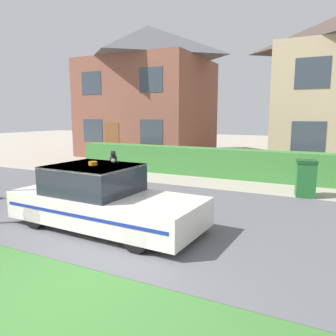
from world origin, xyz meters
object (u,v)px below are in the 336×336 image
object	(u,v)px
police_car	(103,199)
wheelie_bin	(306,178)
house_left	(148,91)
cat	(113,158)

from	to	relation	value
police_car	wheelie_bin	world-z (taller)	police_car
house_left	wheelie_bin	xyz separation A→B (m)	(10.08, -7.68, -3.51)
police_car	wheelie_bin	bearing A→B (deg)	55.29
police_car	cat	size ratio (longest dim) A/B	13.19
cat	house_left	xyz separation A→B (m)	(-6.55, 12.82, 2.49)
house_left	wheelie_bin	bearing A→B (deg)	-37.31
house_left	wheelie_bin	world-z (taller)	house_left
police_car	house_left	bearing A→B (deg)	118.24
police_car	wheelie_bin	xyz separation A→B (m)	(3.87, 5.12, -0.06)
house_left	cat	bearing A→B (deg)	-62.94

